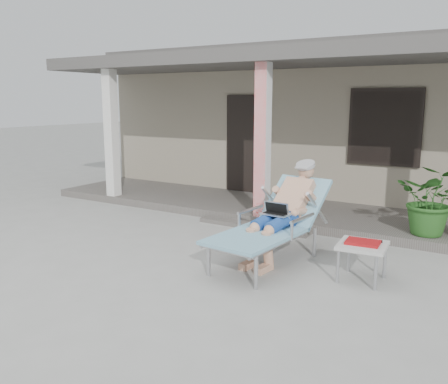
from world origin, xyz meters
The scene contains 8 objects.
ground centered at (0.00, 0.00, 0.00)m, with size 60.00×60.00×0.00m, color #9E9E99.
house centered at (0.00, 6.50, 1.67)m, with size 10.40×5.40×3.30m.
porch_deck centered at (0.00, 3.00, 0.07)m, with size 10.00×2.00×0.15m, color #605B56.
porch_overhang centered at (0.00, 2.95, 2.79)m, with size 10.00×2.30×2.85m.
porch_step centered at (0.00, 1.85, 0.04)m, with size 2.00×0.30×0.07m, color #605B56.
lounger centered at (1.02, 0.59, 0.86)m, with size 1.02×2.20×1.39m.
side_table centered at (2.22, 0.40, 0.42)m, with size 0.59×0.59×0.50m.
potted_palm centered at (2.71, 2.39, 0.68)m, with size 0.96×0.83×1.07m, color #26591E.
Camera 1 is at (3.61, -5.10, 2.15)m, focal length 38.00 mm.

